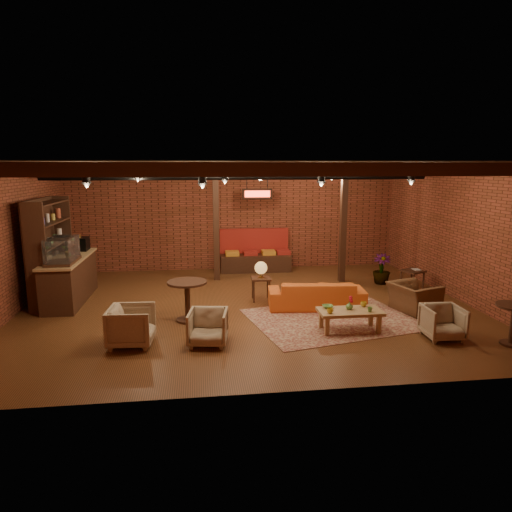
{
  "coord_description": "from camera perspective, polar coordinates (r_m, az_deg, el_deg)",
  "views": [
    {
      "loc": [
        -1.08,
        -9.83,
        3.14
      ],
      "look_at": [
        0.19,
        0.2,
        1.13
      ],
      "focal_mm": 32.0,
      "sensor_mm": 36.0,
      "label": 1
    }
  ],
  "objects": [
    {
      "name": "sofa",
      "position": [
        10.33,
        7.54,
        -4.75
      ],
      "size": [
        2.2,
        1.04,
        0.62
      ],
      "primitive_type": "imported",
      "rotation": [
        0.0,
        0.0,
        3.04
      ],
      "color": "#CD551C",
      "rests_on": "floor"
    },
    {
      "name": "banquette",
      "position": [
        13.75,
        -0.09,
        0.17
      ],
      "size": [
        2.1,
        0.7,
        1.0
      ],
      "primitive_type": null,
      "color": "maroon",
      "rests_on": "ground"
    },
    {
      "name": "post_right",
      "position": [
        12.55,
        10.85,
        4.0
      ],
      "size": [
        0.16,
        0.16,
        3.2
      ],
      "primitive_type": "cube",
      "color": "#331B11",
      "rests_on": "ground"
    },
    {
      "name": "post_left",
      "position": [
        12.54,
        -5.01,
        4.15
      ],
      "size": [
        0.16,
        0.16,
        3.2
      ],
      "primitive_type": "cube",
      "color": "#331B11",
      "rests_on": "ground"
    },
    {
      "name": "coffee_table",
      "position": [
        9.0,
        11.56,
        -6.9
      ],
      "size": [
        1.22,
        0.61,
        0.67
      ],
      "rotation": [
        0.0,
        0.0,
        -0.01
      ],
      "color": "#997147",
      "rests_on": "floor"
    },
    {
      "name": "ceiling_spotlights",
      "position": [
        9.9,
        -0.98,
        9.63
      ],
      "size": [
        6.4,
        4.4,
        0.28
      ],
      "primitive_type": null,
      "color": "black",
      "rests_on": "ceiling"
    },
    {
      "name": "side_table_lamp",
      "position": [
        10.68,
        0.62,
        -1.88
      ],
      "size": [
        0.46,
        0.46,
        0.94
      ],
      "rotation": [
        0.0,
        0.0,
        -0.03
      ],
      "color": "#331B11",
      "rests_on": "floor"
    },
    {
      "name": "shelving_hutch",
      "position": [
        11.62,
        -24.24,
        0.63
      ],
      "size": [
        0.52,
        2.0,
        2.4
      ],
      "primitive_type": null,
      "color": "#331B11",
      "rests_on": "ground"
    },
    {
      "name": "ceiling",
      "position": [
        9.89,
        -0.99,
        11.6
      ],
      "size": [
        10.0,
        8.0,
        0.02
      ],
      "primitive_type": "cube",
      "color": "black",
      "rests_on": "wall_back"
    },
    {
      "name": "service_sign",
      "position": [
        13.07,
        0.16,
        7.78
      ],
      "size": [
        0.86,
        0.06,
        0.3
      ],
      "primitive_type": "cube",
      "color": "red",
      "rests_on": "ceiling"
    },
    {
      "name": "wall_front",
      "position": [
        6.13,
        3.17,
        -3.3
      ],
      "size": [
        10.0,
        0.02,
        3.2
      ],
      "primitive_type": "cube",
      "color": "brown",
      "rests_on": "ground"
    },
    {
      "name": "wall_back",
      "position": [
        13.96,
        -2.77,
        4.9
      ],
      "size": [
        10.0,
        0.02,
        3.2
      ],
      "primitive_type": "cube",
      "color": "brown",
      "rests_on": "ground"
    },
    {
      "name": "rug",
      "position": [
        9.69,
        9.51,
        -7.79
      ],
      "size": [
        3.73,
        3.15,
        0.01
      ],
      "primitive_type": "cube",
      "rotation": [
        0.0,
        0.0,
        0.22
      ],
      "color": "maroon",
      "rests_on": "floor"
    },
    {
      "name": "wall_left",
      "position": [
        10.7,
        -28.66,
        1.59
      ],
      "size": [
        0.02,
        8.0,
        3.2
      ],
      "primitive_type": "cube",
      "color": "brown",
      "rests_on": "ground"
    },
    {
      "name": "service_counter",
      "position": [
        11.49,
        -22.32,
        -1.36
      ],
      "size": [
        0.8,
        2.5,
        1.6
      ],
      "primitive_type": null,
      "color": "#331B11",
      "rests_on": "ground"
    },
    {
      "name": "armchair_far",
      "position": [
        9.12,
        22.33,
        -7.5
      ],
      "size": [
        0.69,
        0.65,
        0.68
      ],
      "primitive_type": "imported",
      "rotation": [
        0.0,
        0.0,
        -0.04
      ],
      "color": "beige",
      "rests_on": "floor"
    },
    {
      "name": "armchair_right",
      "position": [
        10.54,
        19.16,
        -4.37
      ],
      "size": [
        0.86,
        1.09,
        0.83
      ],
      "primitive_type": "imported",
      "rotation": [
        0.0,
        0.0,
        1.86
      ],
      "color": "brown",
      "rests_on": "floor"
    },
    {
      "name": "ceiling_beams",
      "position": [
        9.89,
        -0.99,
        10.9
      ],
      "size": [
        9.8,
        6.4,
        0.22
      ],
      "primitive_type": null,
      "color": "#331B11",
      "rests_on": "ceiling"
    },
    {
      "name": "side_table_book",
      "position": [
        12.25,
        19.01,
        -1.86
      ],
      "size": [
        0.63,
        0.63,
        0.56
      ],
      "rotation": [
        0.0,
        0.0,
        0.41
      ],
      "color": "#331B11",
      "rests_on": "floor"
    },
    {
      "name": "plant_tall",
      "position": [
        12.58,
        15.62,
        2.03
      ],
      "size": [
        1.72,
        1.72,
        2.43
      ],
      "primitive_type": "imported",
      "rotation": [
        0.0,
        0.0,
        -0.32
      ],
      "color": "#4C7F4C",
      "rests_on": "floor"
    },
    {
      "name": "round_table_left",
      "position": [
        9.41,
        -8.58,
        -4.74
      ],
      "size": [
        0.8,
        0.8,
        0.84
      ],
      "color": "#331B11",
      "rests_on": "floor"
    },
    {
      "name": "plant_counter",
      "position": [
        11.57,
        -21.75,
        0.89
      ],
      "size": [
        0.35,
        0.39,
        0.3
      ],
      "primitive_type": "imported",
      "color": "#337F33",
      "rests_on": "service_counter"
    },
    {
      "name": "wall_right",
      "position": [
        11.67,
        24.28,
        2.67
      ],
      "size": [
        0.02,
        8.0,
        3.2
      ],
      "primitive_type": "cube",
      "color": "brown",
      "rests_on": "ground"
    },
    {
      "name": "floor",
      "position": [
        10.38,
        -0.93,
        -6.36
      ],
      "size": [
        10.0,
        10.0,
        0.0
      ],
      "primitive_type": "plane",
      "color": "#3A240E",
      "rests_on": "ground"
    },
    {
      "name": "armchair_a",
      "position": [
        8.44,
        -15.32,
        -8.19
      ],
      "size": [
        0.76,
        0.8,
        0.78
      ],
      "primitive_type": "imported",
      "rotation": [
        0.0,
        0.0,
        1.51
      ],
      "color": "beige",
      "rests_on": "floor"
    },
    {
      "name": "armchair_b",
      "position": [
        8.23,
        -6.03,
        -8.66
      ],
      "size": [
        0.76,
        0.72,
        0.69
      ],
      "primitive_type": "imported",
      "rotation": [
        0.0,
        0.0,
        -0.15
      ],
      "color": "beige",
      "rests_on": "floor"
    },
    {
      "name": "ceiling_pipe",
      "position": [
        11.49,
        -1.87,
        9.79
      ],
      "size": [
        9.6,
        0.12,
        0.12
      ],
      "primitive_type": "cylinder",
      "rotation": [
        0.0,
        1.57,
        0.0
      ],
      "color": "black",
      "rests_on": "ceiling"
    }
  ]
}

